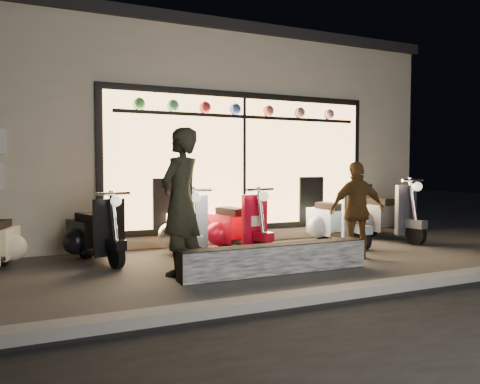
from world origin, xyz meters
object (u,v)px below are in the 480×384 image
object	(u,v)px
man	(181,202)
woman	(357,210)
scooter_silver	(185,229)
scooter_red	(234,227)
graffiti_barrier	(276,259)

from	to	relation	value
man	woman	size ratio (longest dim) A/B	1.28
scooter_silver	scooter_red	world-z (taller)	scooter_silver
graffiti_barrier	man	bearing A→B (deg)	158.37
scooter_red	man	world-z (taller)	man
graffiti_barrier	man	xyz separation A→B (m)	(-1.20, 0.47, 0.79)
scooter_red	graffiti_barrier	bearing A→B (deg)	-108.05
graffiti_barrier	man	world-z (taller)	man
scooter_silver	man	distance (m)	1.53
man	woman	distance (m)	2.87
graffiti_barrier	woman	distance (m)	1.81
scooter_silver	man	bearing A→B (deg)	-103.68
scooter_red	scooter_silver	bearing A→B (deg)	161.71
scooter_red	woman	world-z (taller)	woman
scooter_silver	man	size ratio (longest dim) A/B	0.77
graffiti_barrier	man	size ratio (longest dim) A/B	1.38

